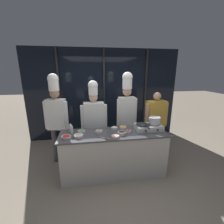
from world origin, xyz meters
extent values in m
plane|color=gray|center=(0.00, 0.00, 0.00)|extent=(24.00, 24.00, 0.00)
cube|color=black|center=(0.00, 1.86, 1.35)|extent=(4.54, 0.04, 2.70)
cube|color=#232326|center=(-1.29, 1.81, 1.35)|extent=(0.05, 0.05, 2.70)
cube|color=#232326|center=(0.00, 1.81, 1.35)|extent=(0.05, 0.05, 2.70)
cube|color=#232326|center=(1.29, 1.81, 1.35)|extent=(0.05, 0.05, 2.70)
cube|color=beige|center=(0.00, 0.00, 0.43)|extent=(2.02, 0.62, 0.87)
cube|color=#47474C|center=(0.00, 0.00, 0.88)|extent=(2.08, 0.65, 0.03)
cube|color=silver|center=(0.72, 0.05, 0.95)|extent=(0.53, 0.33, 0.11)
cylinder|color=black|center=(0.60, 0.05, 1.01)|extent=(0.21, 0.21, 0.01)
cylinder|color=black|center=(0.60, -0.12, 0.95)|extent=(0.03, 0.01, 0.03)
cylinder|color=black|center=(0.84, 0.05, 1.01)|extent=(0.21, 0.21, 0.01)
cylinder|color=black|center=(0.84, -0.12, 0.95)|extent=(0.03, 0.01, 0.03)
cylinder|color=#232326|center=(0.60, 0.05, 1.02)|extent=(0.26, 0.26, 0.01)
cone|color=#232326|center=(0.60, 0.05, 1.04)|extent=(0.28, 0.28, 0.05)
cylinder|color=black|center=(0.60, -0.18, 1.05)|extent=(0.02, 0.21, 0.02)
cylinder|color=#B7BABF|center=(0.84, 0.05, 1.09)|extent=(0.22, 0.22, 0.14)
torus|color=#B7BABF|center=(0.84, 0.05, 1.16)|extent=(0.22, 0.22, 0.01)
torus|color=#B7BABF|center=(0.72, 0.05, 1.13)|extent=(0.01, 0.05, 0.05)
torus|color=#B7BABF|center=(0.96, 0.05, 1.13)|extent=(0.01, 0.05, 0.05)
cylinder|color=beige|center=(-0.84, 0.21, 0.97)|extent=(0.06, 0.06, 0.13)
cone|color=white|center=(-0.84, 0.21, 1.05)|extent=(0.05, 0.05, 0.04)
cylinder|color=white|center=(-0.80, 0.09, 0.97)|extent=(0.06, 0.06, 0.14)
cone|color=white|center=(-0.80, 0.09, 1.06)|extent=(0.05, 0.05, 0.04)
cylinder|color=white|center=(-0.29, 0.02, 0.93)|extent=(0.13, 0.13, 0.05)
torus|color=white|center=(-0.29, 0.02, 0.95)|extent=(0.13, 0.13, 0.01)
cylinder|color=#9E896B|center=(-0.29, 0.02, 0.94)|extent=(0.11, 0.11, 0.03)
cylinder|color=white|center=(-0.62, 0.13, 0.91)|extent=(0.14, 0.14, 0.03)
torus|color=white|center=(-0.62, 0.13, 0.93)|extent=(0.14, 0.14, 0.01)
cylinder|color=#4C9E47|center=(-0.62, 0.13, 0.92)|extent=(0.12, 0.12, 0.02)
cylinder|color=white|center=(-0.01, -0.21, 0.92)|extent=(0.14, 0.14, 0.03)
torus|color=white|center=(-0.01, -0.21, 0.93)|extent=(0.15, 0.15, 0.01)
cylinder|color=#EAA893|center=(-0.01, -0.21, 0.93)|extent=(0.12, 0.12, 0.02)
cylinder|color=white|center=(-0.88, -0.10, 0.92)|extent=(0.17, 0.17, 0.03)
torus|color=white|center=(-0.88, -0.10, 0.93)|extent=(0.17, 0.17, 0.01)
cylinder|color=red|center=(-0.88, -0.10, 0.93)|extent=(0.14, 0.14, 0.02)
cylinder|color=white|center=(0.13, -0.11, 0.93)|extent=(0.15, 0.15, 0.05)
torus|color=white|center=(0.13, -0.11, 0.95)|extent=(0.15, 0.15, 0.01)
cylinder|color=#382319|center=(0.13, -0.11, 0.94)|extent=(0.12, 0.12, 0.03)
cylinder|color=white|center=(0.22, 0.17, 0.92)|extent=(0.13, 0.13, 0.05)
torus|color=white|center=(0.22, 0.17, 0.95)|extent=(0.14, 0.14, 0.01)
cylinder|color=orange|center=(0.22, 0.17, 0.93)|extent=(0.11, 0.11, 0.02)
cylinder|color=white|center=(0.27, -0.05, 0.93)|extent=(0.10, 0.10, 0.05)
torus|color=white|center=(0.27, -0.05, 0.95)|extent=(0.10, 0.10, 0.01)
cylinder|color=#B22D1E|center=(0.27, -0.05, 0.94)|extent=(0.08, 0.08, 0.03)
cylinder|color=white|center=(-0.67, -0.10, 0.92)|extent=(0.17, 0.17, 0.05)
torus|color=white|center=(-0.67, -0.10, 0.95)|extent=(0.17, 0.17, 0.01)
cylinder|color=beige|center=(-0.67, -0.10, 0.93)|extent=(0.14, 0.14, 0.02)
cylinder|color=white|center=(0.04, 0.20, 0.92)|extent=(0.12, 0.12, 0.04)
torus|color=white|center=(0.04, 0.20, 0.94)|extent=(0.12, 0.12, 0.01)
cylinder|color=white|center=(0.04, 0.20, 0.93)|extent=(0.10, 0.10, 0.02)
cube|color=olive|center=(-0.25, -0.20, 0.90)|extent=(0.15, 0.09, 0.01)
ellipsoid|color=olive|center=(-0.14, -0.26, 0.91)|extent=(0.09, 0.08, 0.02)
cylinder|color=#4C4C51|center=(-1.06, 0.58, 0.41)|extent=(0.10, 0.10, 0.82)
cylinder|color=#4C4C51|center=(-1.27, 0.62, 0.41)|extent=(0.10, 0.10, 0.82)
cube|color=white|center=(-1.16, 0.60, 1.15)|extent=(0.42, 0.26, 0.66)
cylinder|color=white|center=(-0.95, 0.54, 1.14)|extent=(0.08, 0.08, 0.61)
cylinder|color=white|center=(-1.38, 0.60, 1.14)|extent=(0.08, 0.08, 0.61)
sphere|color=#A87A5B|center=(-1.16, 0.60, 1.60)|extent=(0.20, 0.20, 0.20)
cylinder|color=white|center=(-1.16, 0.60, 1.78)|extent=(0.21, 0.21, 0.24)
sphere|color=white|center=(-1.16, 0.60, 1.90)|extent=(0.22, 0.22, 0.22)
cylinder|color=#232326|center=(-0.24, 0.55, 0.39)|extent=(0.11, 0.11, 0.77)
cylinder|color=#232326|center=(-0.48, 0.55, 0.39)|extent=(0.11, 0.11, 0.77)
cube|color=white|center=(-0.36, 0.55, 1.08)|extent=(0.45, 0.24, 0.62)
cylinder|color=white|center=(-0.11, 0.52, 1.06)|extent=(0.09, 0.09, 0.57)
cylinder|color=white|center=(-0.60, 0.51, 1.06)|extent=(0.09, 0.09, 0.57)
sphere|color=beige|center=(-0.36, 0.55, 1.51)|extent=(0.18, 0.18, 0.18)
cylinder|color=white|center=(-0.36, 0.55, 1.66)|extent=(0.19, 0.19, 0.20)
sphere|color=white|center=(-0.36, 0.55, 1.77)|extent=(0.21, 0.21, 0.21)
cylinder|color=#4C4C51|center=(0.49, 0.59, 0.41)|extent=(0.09, 0.09, 0.83)
cylinder|color=#4C4C51|center=(0.29, 0.57, 0.41)|extent=(0.09, 0.09, 0.83)
cube|color=white|center=(0.39, 0.58, 1.16)|extent=(0.38, 0.23, 0.67)
cylinder|color=white|center=(0.59, 0.57, 1.15)|extent=(0.07, 0.07, 0.61)
cylinder|color=white|center=(0.19, 0.53, 1.15)|extent=(0.07, 0.07, 0.61)
sphere|color=tan|center=(0.39, 0.58, 1.62)|extent=(0.20, 0.20, 0.20)
cylinder|color=white|center=(0.39, 0.58, 1.80)|extent=(0.21, 0.21, 0.26)
sphere|color=white|center=(0.39, 0.58, 1.93)|extent=(0.22, 0.22, 0.22)
cylinder|color=#4C4C51|center=(1.24, 0.61, 0.38)|extent=(0.12, 0.12, 0.76)
cylinder|color=#4C4C51|center=(0.99, 0.57, 0.38)|extent=(0.12, 0.12, 0.76)
cube|color=gold|center=(1.11, 0.59, 1.07)|extent=(0.49, 0.32, 0.62)
cylinder|color=tan|center=(1.37, 0.60, 1.05)|extent=(0.09, 0.09, 0.57)
cylinder|color=tan|center=(0.87, 0.51, 1.05)|extent=(0.09, 0.09, 0.57)
sphere|color=tan|center=(1.11, 0.59, 1.49)|extent=(0.18, 0.18, 0.18)
camera|label=1|loc=(-0.44, -2.66, 2.05)|focal=24.00mm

